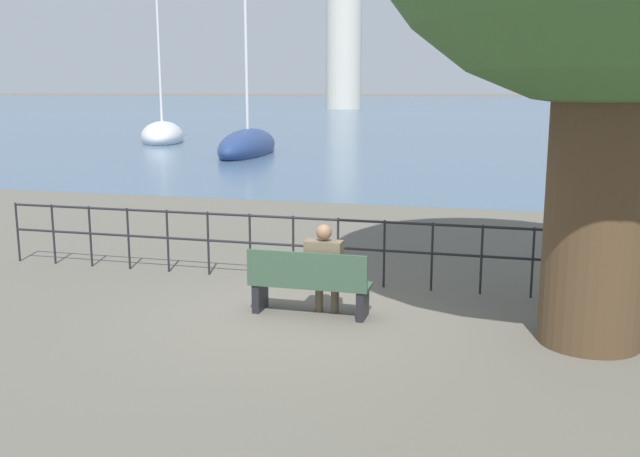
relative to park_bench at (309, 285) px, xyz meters
The scene contains 8 objects.
ground_plane 0.43m from the park_bench, 90.00° to the left, with size 1000.00×1000.00×0.00m, color #605B51.
harbor_water 159.41m from the park_bench, 90.00° to the left, with size 600.00×300.00×0.01m.
park_bench is the anchor object (origin of this frame).
seated_person_left 0.33m from the park_bench, 20.54° to the left, with size 0.49×0.35×1.25m.
promenade_railing 1.66m from the park_bench, 90.00° to the left, with size 11.66×0.04×1.05m.
sailboat_0 24.56m from the park_bench, 112.64° to the left, with size 2.81×7.53×12.84m.
sailboat_2 33.41m from the park_bench, 120.62° to the left, with size 4.44×6.17×10.13m.
harbor_lighthouse 104.94m from the park_bench, 102.96° to the left, with size 5.55×5.55×20.42m.
Camera 1 is at (2.53, -8.92, 2.99)m, focal length 40.00 mm.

